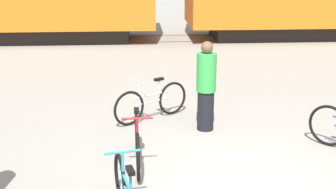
% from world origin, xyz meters
% --- Properties ---
extents(ground_plane, '(80.00, 80.00, 0.00)m').
position_xyz_m(ground_plane, '(0.00, 0.00, 0.00)').
color(ground_plane, gray).
extents(rail_near, '(37.90, 0.07, 0.01)m').
position_xyz_m(rail_near, '(0.00, 11.15, 0.01)').
color(rail_near, '#4C4238').
rests_on(rail_near, ground_plane).
extents(rail_far, '(37.90, 0.07, 0.01)m').
position_xyz_m(rail_far, '(0.00, 12.59, 0.01)').
color(rail_far, '#4C4238').
rests_on(rail_far, ground_plane).
extents(bicycle_silver, '(1.47, 1.02, 0.85)m').
position_xyz_m(bicycle_silver, '(-1.08, 2.71, 0.36)').
color(bicycle_silver, black).
rests_on(bicycle_silver, ground_plane).
extents(bicycle_maroon, '(0.46, 1.71, 0.88)m').
position_xyz_m(bicycle_maroon, '(-1.37, 0.66, 0.38)').
color(bicycle_maroon, black).
rests_on(bicycle_maroon, ground_plane).
extents(person_in_green, '(0.36, 0.36, 1.68)m').
position_xyz_m(person_in_green, '(-0.10, 2.10, 0.83)').
color(person_in_green, black).
rests_on(person_in_green, ground_plane).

